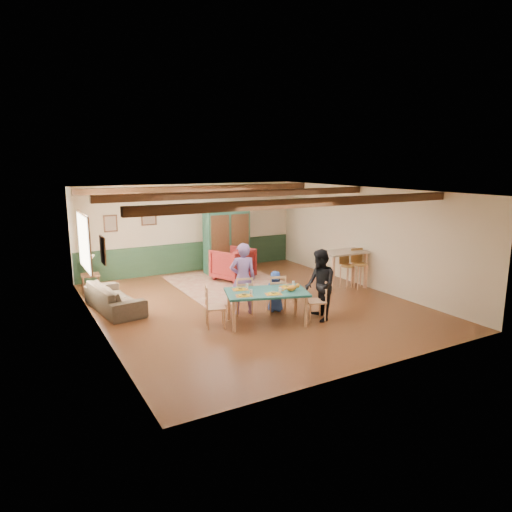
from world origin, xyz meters
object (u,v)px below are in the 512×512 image
dining_chair_far_left (243,295)px  dining_chair_end_right (315,300)px  counter_table (343,270)px  dining_chair_far_right (276,293)px  cat (292,287)px  table_lamp (90,265)px  person_child (275,291)px  sofa (114,297)px  dining_chair_end_left (215,306)px  end_table (91,285)px  bar_stool_left (348,270)px  person_man (243,279)px  person_woman (320,285)px  armoire (227,239)px  dining_table (266,307)px  armchair (233,264)px  bar_stool_right (360,269)px

dining_chair_far_left → dining_chair_end_right: same height
counter_table → dining_chair_far_right: bearing=-161.8°
cat → table_lamp: 5.40m
person_child → sofa: bearing=-13.1°
sofa → table_lamp: 1.62m
dining_chair_far_left → dining_chair_end_left: size_ratio=1.00×
dining_chair_far_right → end_table: 4.88m
dining_chair_far_right → bar_stool_left: bar_stool_left is taller
dining_chair_far_right → person_man: person_man is taller
cat → bar_stool_left: size_ratio=0.34×
person_woman → sofa: size_ratio=0.76×
end_table → counter_table: 6.61m
counter_table → armoire: bearing=122.6°
dining_chair_end_left → bar_stool_left: bearing=-59.2°
cat → counter_table: 3.22m
dining_table → person_man: 0.95m
dining_chair_far_right → person_child: 0.08m
person_woman → end_table: size_ratio=2.85×
dining_chair_far_right → person_child: bearing=-90.0°
dining_table → person_woman: size_ratio=1.09×
person_woman → cat: person_woman is taller
person_child → bar_stool_left: size_ratio=0.94×
dining_chair_far_left → armchair: bearing=-94.1°
dining_chair_far_left → table_lamp: table_lamp is taller
table_lamp → armchair: bearing=-5.5°
dining_chair_far_right → cat: dining_chair_far_right is taller
dining_chair_end_left → armoire: 4.79m
dining_chair_end_right → person_child: bearing=-136.8°
dining_chair_end_left → armchair: size_ratio=0.87×
counter_table → person_man: bearing=-170.3°
dining_chair_far_right → sofa: (-3.15, 1.96, -0.15)m
person_woman → person_child: bearing=-133.3°
armoire → bar_stool_left: bearing=-55.3°
dining_chair_end_right → person_man: person_man is taller
dining_chair_far_left → sofa: size_ratio=0.44×
person_woman → person_child: 1.13m
person_woman → bar_stool_right: 2.91m
dining_table → bar_stool_right: (3.58, 1.17, 0.18)m
dining_chair_far_left → person_child: person_child is taller
armoire → armchair: size_ratio=2.06×
dining_chair_far_right → dining_chair_end_left: size_ratio=1.00×
table_lamp → counter_table: (6.07, -2.62, -0.28)m
person_child → table_lamp: (-3.43, 3.42, 0.32)m
armoire → dining_table: bearing=-103.9°
table_lamp → person_man: bearing=-49.5°
dining_chair_end_right → person_child: 1.02m
person_child → armchair: person_child is taller
table_lamp → counter_table: size_ratio=0.41×
person_woman → dining_chair_end_right: bearing=-90.0°
dining_chair_far_left → cat: 1.22m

